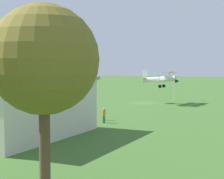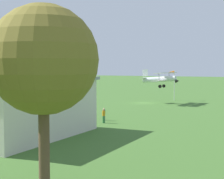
# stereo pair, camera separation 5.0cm
# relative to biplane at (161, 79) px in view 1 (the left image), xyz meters

# --- Properties ---
(ground_plane) EXTENTS (400.00, 400.00, 0.00)m
(ground_plane) POSITION_rel_biplane_xyz_m (2.91, 0.57, -4.76)
(ground_plane) COLOR #3D6628
(biplane) EXTENTS (7.55, 7.96, 3.52)m
(biplane) POSITION_rel_biplane_xyz_m (0.00, 0.00, 0.00)
(biplane) COLOR silver
(person_watching_takeoff) EXTENTS (0.48, 0.48, 1.59)m
(person_watching_takeoff) POSITION_rel_biplane_xyz_m (7.91, 22.08, -3.97)
(person_watching_takeoff) COLOR navy
(person_watching_takeoff) RESTS_ON ground_plane
(person_near_hangar_door) EXTENTS (0.54, 0.54, 1.62)m
(person_near_hangar_door) POSITION_rel_biplane_xyz_m (-1.66, 24.73, -3.96)
(person_near_hangar_door) COLOR #72338C
(person_near_hangar_door) RESTS_ON ground_plane
(person_crossing_taxiway) EXTENTS (0.53, 0.53, 1.76)m
(person_crossing_taxiway) POSITION_rel_biplane_xyz_m (-2.75, 26.70, -3.88)
(person_crossing_taxiway) COLOR #33723F
(person_crossing_taxiway) RESTS_ON ground_plane
(tree_at_field_edge) EXTENTS (6.16, 6.16, 10.47)m
(tree_at_field_edge) POSITION_rel_biplane_xyz_m (-12.48, 50.43, 2.59)
(tree_at_field_edge) COLOR brown
(tree_at_field_edge) RESTS_ON ground_plane
(windsock) EXTENTS (1.43, 1.34, 6.19)m
(windsock) POSITION_rel_biplane_xyz_m (0.50, -7.62, 0.68)
(windsock) COLOR silver
(windsock) RESTS_ON ground_plane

